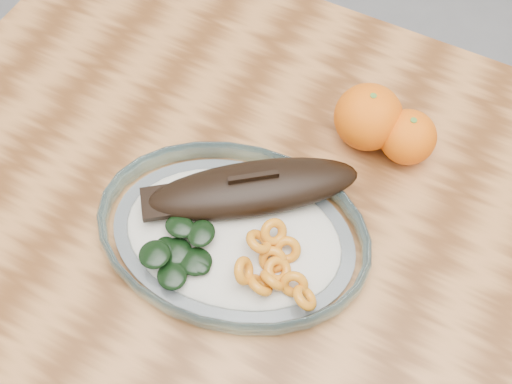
% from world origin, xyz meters
% --- Properties ---
extents(dining_table, '(1.20, 0.80, 0.75)m').
position_xyz_m(dining_table, '(0.00, 0.00, 0.65)').
color(dining_table, '#5C3315').
rests_on(dining_table, ground).
extents(plated_meal, '(0.68, 0.68, 0.08)m').
position_xyz_m(plated_meal, '(-0.12, -0.02, 0.77)').
color(plated_meal, white).
rests_on(plated_meal, dining_table).
extents(orange_left, '(0.09, 0.09, 0.09)m').
position_xyz_m(orange_left, '(-0.04, 0.19, 0.79)').
color(orange_left, '#FA4A05').
rests_on(orange_left, dining_table).
extents(orange_right, '(0.07, 0.07, 0.07)m').
position_xyz_m(orange_right, '(0.02, 0.19, 0.79)').
color(orange_right, '#FA4A05').
rests_on(orange_right, dining_table).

